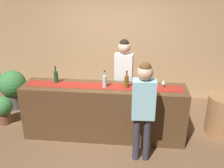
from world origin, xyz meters
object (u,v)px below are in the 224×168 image
at_px(wine_bottle_amber, 127,81).
at_px(wine_glass_near_customer, 164,82).
at_px(customer_sipping, 143,103).
at_px(potted_plant_tall, 13,87).
at_px(bartender, 124,73).
at_px(wine_bottle_clear, 105,81).
at_px(wine_glass_mid_counter, 139,82).
at_px(wine_bottle_green, 56,77).
at_px(potted_plant_small, 3,108).

xyz_separation_m(wine_bottle_amber, wine_glass_near_customer, (0.62, 0.06, -0.01)).
bearing_deg(customer_sipping, potted_plant_tall, 149.48).
bearing_deg(wine_bottle_amber, bartender, 97.92).
bearing_deg(wine_glass_near_customer, customer_sipping, -117.66).
height_order(wine_glass_near_customer, customer_sipping, customer_sipping).
distance_m(wine_bottle_clear, bartender, 0.69).
relative_size(wine_glass_near_customer, bartender, 0.08).
bearing_deg(potted_plant_tall, wine_glass_mid_counter, -18.23).
relative_size(wine_glass_mid_counter, customer_sipping, 0.09).
relative_size(wine_glass_near_customer, customer_sipping, 0.09).
relative_size(wine_bottle_amber, customer_sipping, 0.19).
distance_m(wine_glass_mid_counter, potted_plant_tall, 2.99).
xyz_separation_m(wine_bottle_green, wine_glass_near_customer, (1.89, -0.05, -0.01)).
relative_size(wine_bottle_clear, potted_plant_small, 0.53).
xyz_separation_m(wine_bottle_clear, wine_glass_near_customer, (0.99, 0.08, -0.01)).
height_order(wine_glass_near_customer, bartender, bartender).
relative_size(wine_bottle_amber, potted_plant_small, 0.53).
xyz_separation_m(wine_glass_near_customer, bartender, (-0.71, 0.54, -0.04)).
height_order(wine_bottle_clear, wine_bottle_green, same).
height_order(wine_bottle_amber, bartender, bartender).
distance_m(wine_bottle_amber, wine_bottle_clear, 0.37).
bearing_deg(wine_bottle_amber, potted_plant_tall, 160.50).
bearing_deg(potted_plant_small, wine_bottle_clear, -6.93).
xyz_separation_m(bartender, potted_plant_small, (-2.38, -0.37, -0.72)).
relative_size(bartender, customer_sipping, 1.04).
bearing_deg(potted_plant_small, customer_sipping, -16.74).
xyz_separation_m(wine_glass_near_customer, customer_sipping, (-0.34, -0.65, -0.09)).
bearing_deg(potted_plant_tall, bartender, -7.22).
height_order(wine_bottle_green, potted_plant_small, wine_bottle_green).
bearing_deg(wine_bottle_amber, wine_glass_near_customer, 5.11).
xyz_separation_m(wine_bottle_amber, wine_bottle_green, (-1.27, 0.11, 0.00)).
height_order(bartender, potted_plant_small, bartender).
bearing_deg(wine_bottle_green, potted_plant_small, 174.21).
bearing_deg(wine_glass_mid_counter, bartender, 115.61).
bearing_deg(bartender, potted_plant_tall, -2.23).
relative_size(wine_bottle_amber, bartender, 0.18).
bearing_deg(bartender, wine_bottle_green, 27.56).
relative_size(wine_glass_mid_counter, potted_plant_small, 0.25).
bearing_deg(wine_bottle_amber, wine_glass_mid_counter, -1.03).
height_order(wine_bottle_amber, wine_bottle_green, same).
bearing_deg(wine_bottle_clear, customer_sipping, -41.22).
xyz_separation_m(wine_bottle_clear, potted_plant_small, (-2.09, 0.25, -0.77)).
bearing_deg(customer_sipping, wine_bottle_clear, 136.11).
distance_m(wine_bottle_amber, potted_plant_tall, 2.80).
height_order(wine_bottle_amber, wine_glass_mid_counter, wine_bottle_amber).
distance_m(wine_bottle_green, bartender, 1.28).
distance_m(wine_bottle_clear, wine_glass_near_customer, 1.00).
relative_size(customer_sipping, potted_plant_tall, 1.85).
bearing_deg(wine_glass_mid_counter, potted_plant_small, 175.05).
height_order(wine_bottle_green, bartender, bartender).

